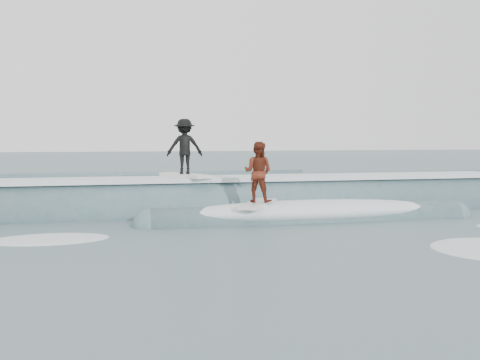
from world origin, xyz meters
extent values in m
plane|color=#3F555D|center=(0.00, 0.00, 0.00)|extent=(160.00, 160.00, 0.00)
cylinder|color=#3A5F61|center=(0.00, 6.07, 0.00)|extent=(19.38, 2.00, 2.00)
cylinder|color=#3A5F61|center=(1.80, 3.87, 0.00)|extent=(9.00, 0.96, 0.96)
sphere|color=#3A5F61|center=(-2.70, 3.87, 0.00)|extent=(0.96, 0.96, 0.96)
sphere|color=#3A5F61|center=(6.30, 3.87, 0.00)|extent=(0.96, 0.96, 0.96)
cube|color=white|center=(0.00, 6.07, 1.07)|extent=(18.00, 1.30, 0.14)
ellipsoid|color=white|center=(1.80, 3.87, 0.30)|extent=(7.60, 1.30, 0.60)
cube|color=silver|center=(-1.52, 6.07, 1.19)|extent=(1.48, 2.01, 0.10)
imported|color=black|center=(-1.52, 6.07, 2.08)|extent=(1.11, 0.67, 1.68)
cube|color=silver|center=(0.25, 3.87, 0.53)|extent=(1.49, 2.00, 0.10)
imported|color=#581F10|center=(0.25, 3.87, 1.41)|extent=(1.02, 0.96, 1.66)
ellipsoid|color=white|center=(-5.08, 2.60, 0.00)|extent=(2.51, 1.71, 0.10)
cylinder|color=#3A5F61|center=(7.54, 18.00, 0.00)|extent=(22.00, 0.80, 0.80)
cylinder|color=#3A5F61|center=(-3.27, 22.00, 0.00)|extent=(22.00, 0.60, 0.60)
camera|label=1|loc=(-3.36, -10.29, 2.36)|focal=40.00mm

